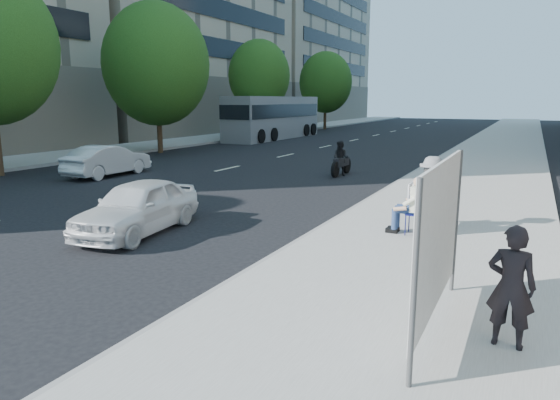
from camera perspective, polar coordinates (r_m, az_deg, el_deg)
The scene contains 15 objects.
ground at distance 8.18m, azimuth -21.05°, elevation -11.55°, with size 160.00×160.00×0.00m, color black.
near_sidewalk at distance 25.20m, azimuth 22.67°, elevation 3.70°, with size 5.00×120.00×0.15m, color gray.
far_sidewalk at distance 33.72m, azimuth -15.29°, elevation 5.92°, with size 4.50×120.00×0.15m, color gray.
far_bldg_north at distance 76.67m, azimuth -1.42°, elevation 19.62°, with size 22.00×28.00×28.00m, color tan.
tree_far_c at distance 30.13m, azimuth -13.94°, elevation 14.80°, with size 6.00×6.00×8.47m.
tree_far_d at distance 40.03m, azimuth -2.39°, elevation 14.01°, with size 4.80×4.80×7.65m.
tree_far_e at distance 52.70m, azimuth 5.23°, elevation 13.24°, with size 5.40×5.40×7.89m.
seated_protester at distance 11.35m, azimuth 14.83°, elevation -0.19°, with size 0.83×1.12×1.31m.
jogger at distance 11.96m, azimuth 16.91°, elevation 0.82°, with size 1.08×0.62×1.67m, color slate.
pedestrian_woman at distance 6.60m, azimuth 24.91°, elevation -8.95°, with size 0.55×0.36×1.51m, color black.
protest_banner at distance 6.59m, azimuth 17.67°, elevation -3.94°, with size 0.08×3.06×2.20m.
white_sedan_near at distance 12.11m, azimuth -15.95°, elevation -0.73°, with size 1.48×3.68×1.25m, color silver.
white_sedan_mid at distance 21.61m, azimuth -19.09°, elevation 4.29°, with size 1.33×3.82×1.26m, color silver.
motorcycle at distance 20.68m, azimuth 6.97°, elevation 4.56°, with size 0.71×2.04×1.42m.
bus at distance 40.33m, azimuth -0.67°, elevation 9.38°, with size 2.75×12.06×3.30m.
Camera 1 is at (5.72, -4.96, 3.09)m, focal length 32.00 mm.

